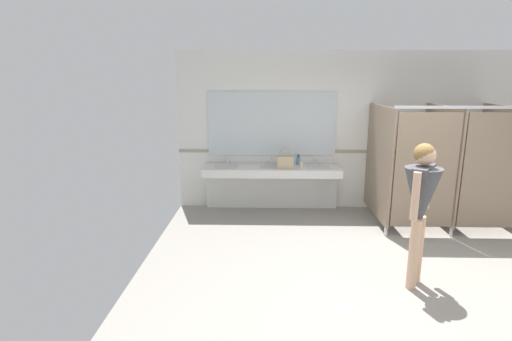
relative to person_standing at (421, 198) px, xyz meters
name	(u,v)px	position (x,y,z in m)	size (l,w,h in m)	color
ground_plane	(410,282)	(0.03, 0.15, -1.10)	(6.65, 5.98, 0.10)	gray
wall_back	(363,132)	(0.03, 2.90, 0.35)	(6.65, 0.12, 2.80)	silver
wall_back_tile_band	(363,151)	(0.03, 2.84, 0.00)	(6.65, 0.01, 0.06)	#9E937F
vanity_counter	(271,177)	(-1.60, 2.61, -0.43)	(2.38, 0.59, 0.94)	silver
mirror_panel	(272,124)	(-1.60, 2.83, 0.50)	(2.28, 0.02, 1.13)	silver
bathroom_stalls	(445,164)	(1.10, 1.92, -0.02)	(2.02, 1.41, 1.96)	#84705B
person_standing	(421,198)	(0.00, 0.00, 0.00)	(0.56, 0.56, 1.65)	#DBAD89
handbag	(285,162)	(-1.37, 2.38, -0.10)	(0.27, 0.14, 0.36)	tan
soap_dispenser	(298,160)	(-1.13, 2.70, -0.14)	(0.07, 0.07, 0.18)	teal
paper_cup	(301,165)	(-1.10, 2.46, -0.16)	(0.07, 0.07, 0.11)	beige
floor_drain_cover	(348,308)	(-0.85, -0.50, -1.04)	(0.14, 0.14, 0.01)	#B7BABF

